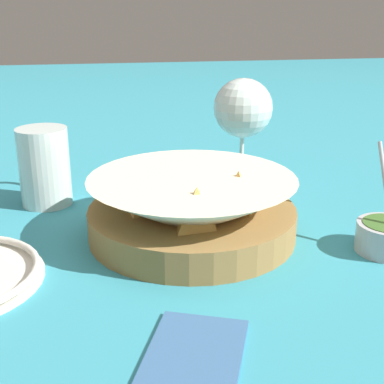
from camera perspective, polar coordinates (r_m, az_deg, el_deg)
ground_plane at (r=0.65m, az=3.05°, el=-5.57°), size 4.00×4.00×0.00m
food_basket at (r=0.66m, az=0.00°, el=-1.98°), size 0.26×0.26×0.08m
wine_glass at (r=0.87m, az=5.46°, el=8.59°), size 0.09×0.09×0.16m
beer_mug at (r=0.79m, az=-15.42°, el=2.38°), size 0.11×0.07×0.11m
napkin at (r=0.46m, az=0.00°, el=-17.45°), size 0.15×0.12×0.01m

